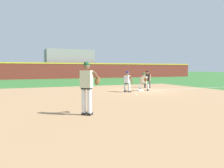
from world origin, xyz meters
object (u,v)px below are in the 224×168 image
object	(u,v)px
baseball	(136,94)
baserunner	(127,81)
first_base_bag	(140,90)
first_baseman	(144,81)
umpire	(147,78)
pitcher	(87,85)

from	to	relation	value
baseball	baserunner	distance (m)	1.82
baserunner	first_base_bag	bearing A→B (deg)	18.63
first_baseman	umpire	xyz separation A→B (m)	(1.55, 2.04, 0.06)
baserunner	baseball	bearing A→B (deg)	-97.98
baseball	baserunner	world-z (taller)	baserunner
pitcher	first_baseman	world-z (taller)	pitcher
first_base_bag	pitcher	bearing A→B (deg)	-132.03
first_base_bag	baseball	bearing A→B (deg)	-125.84
baseball	pitcher	size ratio (longest dim) A/B	0.04
pitcher	first_baseman	size ratio (longest dim) A/B	1.39
first_base_bag	umpire	distance (m)	2.86
first_base_bag	pitcher	xyz separation A→B (m)	(-5.91, -6.56, 1.01)
umpire	first_baseman	bearing A→B (deg)	-127.25
baserunner	first_baseman	bearing A→B (deg)	14.67
first_base_bag	umpire	world-z (taller)	umpire
pitcher	baserunner	size ratio (longest dim) A/B	1.27
baserunner	umpire	xyz separation A→B (m)	(3.14, 2.46, 0.00)
pitcher	baseball	bearing A→B (deg)	45.47
pitcher	first_base_bag	bearing A→B (deg)	47.97
first_baseman	umpire	size ratio (longest dim) A/B	0.92
first_base_bag	baseball	size ratio (longest dim) A/B	5.14
baseball	baserunner	xyz separation A→B (m)	(0.23, 1.64, 0.76)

